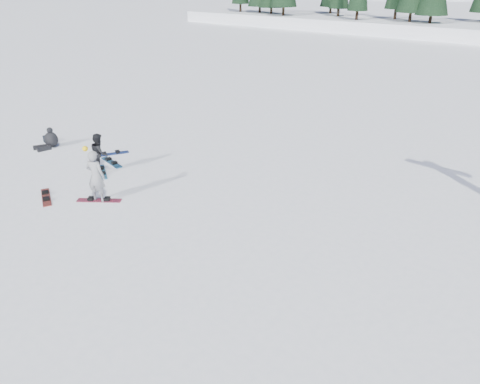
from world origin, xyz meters
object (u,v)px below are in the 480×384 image
(gear_bag, at_px, (48,139))
(snowboard_loose_a, at_px, (111,154))
(snowboarder_man, at_px, (99,153))
(snowboarder_woman, at_px, (96,176))
(seated_rider, at_px, (50,140))
(snowboard_loose_b, at_px, (46,197))
(snowboard_loose_c, at_px, (112,162))

(gear_bag, bearing_deg, snowboard_loose_a, 13.89)
(snowboarder_man, bearing_deg, snowboard_loose_a, -12.35)
(snowboarder_woman, bearing_deg, gear_bag, -37.34)
(seated_rider, bearing_deg, snowboard_loose_a, 39.96)
(seated_rider, relative_size, snowboard_loose_a, 0.77)
(gear_bag, height_order, snowboard_loose_b, gear_bag)
(snowboarder_woman, height_order, snowboarder_man, snowboarder_woman)
(seated_rider, bearing_deg, snowboard_loose_b, -14.33)
(gear_bag, distance_m, snowboard_loose_b, 6.18)
(snowboard_loose_c, bearing_deg, seated_rider, -159.30)
(snowboarder_woman, xyz_separation_m, snowboard_loose_c, (-2.60, 2.45, -0.90))
(snowboarder_man, height_order, snowboard_loose_c, snowboarder_man)
(snowboarder_man, relative_size, snowboard_loose_c, 1.05)
(gear_bag, bearing_deg, snowboarder_man, -6.87)
(snowboard_loose_a, bearing_deg, snowboard_loose_c, -98.41)
(snowboarder_woman, relative_size, snowboarder_man, 1.24)
(snowboard_loose_b, bearing_deg, snowboarder_woman, 58.97)
(snowboarder_man, distance_m, seated_rider, 4.23)
(gear_bag, xyz_separation_m, snowboard_loose_c, (4.32, 0.28, -0.14))
(snowboarder_woman, xyz_separation_m, seated_rider, (-6.22, 1.91, -0.57))
(snowboard_loose_b, height_order, snowboard_loose_c, same)
(snowboarder_woman, distance_m, snowboard_loose_a, 4.66)
(snowboarder_woman, distance_m, snowboard_loose_b, 2.11)
(gear_bag, distance_m, snowboard_loose_a, 3.61)
(snowboarder_man, bearing_deg, snowboarder_woman, 176.22)
(snowboarder_man, relative_size, seated_rider, 1.37)
(snowboarder_woman, bearing_deg, snowboard_loose_c, -63.25)
(gear_bag, bearing_deg, snowboard_loose_b, -30.99)
(snowboarder_woman, height_order, snowboard_loose_a, snowboarder_woman)
(gear_bag, height_order, snowboard_loose_c, gear_bag)
(snowboard_loose_b, distance_m, snowboard_loose_a, 4.43)
(gear_bag, bearing_deg, snowboard_loose_c, 3.77)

